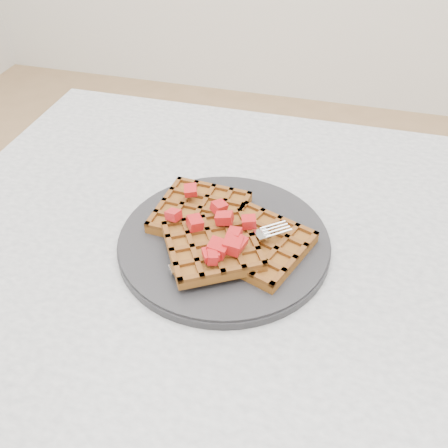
% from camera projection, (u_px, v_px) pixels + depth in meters
% --- Properties ---
extents(table, '(1.20, 0.80, 0.75)m').
position_uv_depth(table, '(320.00, 321.00, 0.75)').
color(table, silver).
rests_on(table, ground).
extents(plate, '(0.30, 0.30, 0.02)m').
position_uv_depth(plate, '(224.00, 241.00, 0.70)').
color(plate, black).
rests_on(plate, table).
extents(waffles, '(0.24, 0.22, 0.03)m').
position_uv_depth(waffles, '(223.00, 233.00, 0.68)').
color(waffles, brown).
rests_on(waffles, plate).
extents(strawberry_pile, '(0.15, 0.15, 0.02)m').
position_uv_depth(strawberry_pile, '(224.00, 216.00, 0.67)').
color(strawberry_pile, maroon).
rests_on(strawberry_pile, waffles).
extents(fork, '(0.16, 0.13, 0.02)m').
position_uv_depth(fork, '(240.00, 251.00, 0.66)').
color(fork, silver).
rests_on(fork, plate).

